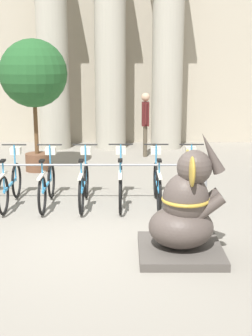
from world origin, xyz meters
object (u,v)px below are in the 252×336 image
at_px(elephant_statue, 185,214).
at_px(potted_tree, 34,77).
at_px(bicycle_2, 48,183).
at_px(bicycle_4, 121,183).
at_px(bicycle_1, 11,183).
at_px(bicycle_3, 85,183).
at_px(bicycle_5, 158,183).
at_px(bicycle_6, 194,183).
at_px(person_pedestrian, 146,118).

height_order(elephant_statue, potted_tree, potted_tree).
xyz_separation_m(bicycle_2, bicycle_4, (1.39, 0.04, 0.00)).
bearing_deg(bicycle_1, elephant_statue, -37.31).
relative_size(bicycle_3, potted_tree, 0.55).
xyz_separation_m(bicycle_2, potted_tree, (-0.70, 2.78, 1.88)).
height_order(bicycle_3, bicycle_5, same).
distance_m(bicycle_5, elephant_statue, 2.36).
relative_size(bicycle_5, bicycle_6, 1.00).
xyz_separation_m(bicycle_2, bicycle_3, (0.70, 0.01, 0.00)).
bearing_deg(bicycle_1, person_pedestrian, 58.67).
height_order(bicycle_3, potted_tree, potted_tree).
distance_m(bicycle_6, person_pedestrian, 4.57).
bearing_deg(bicycle_6, person_pedestrian, 99.53).
distance_m(bicycle_2, elephant_statue, 3.28).
bearing_deg(potted_tree, person_pedestrian, 32.10).
xyz_separation_m(bicycle_5, person_pedestrian, (-0.05, 4.46, 0.66)).
relative_size(bicycle_4, potted_tree, 0.55).
distance_m(bicycle_3, elephant_statue, 2.83).
relative_size(elephant_statue, person_pedestrian, 1.00).
xyz_separation_m(bicycle_1, bicycle_4, (2.09, 0.04, 0.00)).
relative_size(bicycle_1, bicycle_3, 1.00).
bearing_deg(bicycle_2, bicycle_3, 0.78).
bearing_deg(bicycle_1, bicycle_2, -0.15).
relative_size(bicycle_3, person_pedestrian, 0.98).
bearing_deg(elephant_statue, bicycle_3, 125.17).
relative_size(bicycle_3, bicycle_5, 1.00).
bearing_deg(elephant_statue, bicycle_5, 95.71).
bearing_deg(potted_tree, bicycle_2, -75.75).
relative_size(bicycle_1, bicycle_2, 1.00).
height_order(bicycle_2, bicycle_4, same).
relative_size(bicycle_5, person_pedestrian, 0.98).
xyz_separation_m(bicycle_2, elephant_statue, (2.32, -2.30, 0.19)).
xyz_separation_m(bicycle_3, elephant_statue, (1.63, -2.31, 0.19)).
bearing_deg(bicycle_5, bicycle_4, 179.47).
bearing_deg(elephant_statue, bicycle_2, 135.30).
xyz_separation_m(bicycle_3, bicycle_5, (1.39, 0.03, 0.00)).
bearing_deg(bicycle_3, bicycle_6, 0.80).
xyz_separation_m(bicycle_2, bicycle_6, (2.79, 0.04, 0.00)).
bearing_deg(bicycle_6, bicycle_3, -179.20).
height_order(bicycle_1, potted_tree, potted_tree).
bearing_deg(bicycle_6, elephant_statue, -101.20).
relative_size(bicycle_5, elephant_statue, 0.97).
xyz_separation_m(person_pedestrian, potted_tree, (-2.74, -1.72, 1.22)).
bearing_deg(bicycle_4, potted_tree, 127.53).
distance_m(bicycle_4, bicycle_6, 1.39).
height_order(bicycle_2, potted_tree, potted_tree).
distance_m(bicycle_6, elephant_statue, 2.39).
bearing_deg(bicycle_5, person_pedestrian, 90.66).
height_order(bicycle_5, bicycle_6, same).
bearing_deg(person_pedestrian, potted_tree, -147.90).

